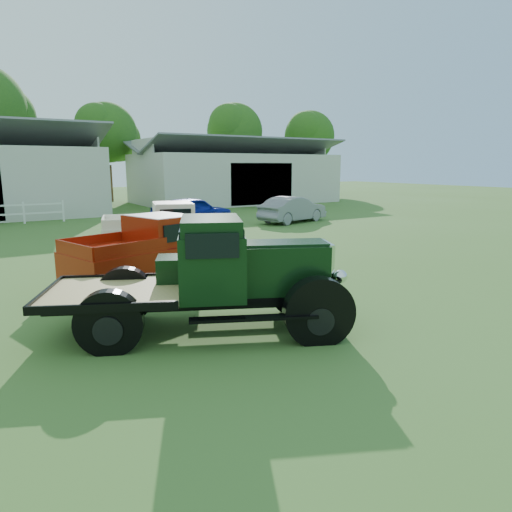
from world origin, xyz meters
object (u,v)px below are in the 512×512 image
vintage_flatbed (206,275)px  white_pickup (171,228)px  red_pickup (159,248)px  misc_car_blue (193,211)px  misc_car_grey (293,209)px

vintage_flatbed → white_pickup: 8.21m
red_pickup → misc_car_blue: (5.58, 10.26, -0.15)m
misc_car_blue → red_pickup: bearing=136.4°
red_pickup → misc_car_blue: red_pickup is taller
vintage_flatbed → misc_car_blue: vintage_flatbed is taller
white_pickup → misc_car_blue: 7.55m
red_pickup → misc_car_grey: (10.97, 8.78, -0.21)m
red_pickup → white_pickup: red_pickup is taller
misc_car_blue → misc_car_grey: (5.39, -1.48, -0.06)m
red_pickup → misc_car_grey: red_pickup is taller
vintage_flatbed → red_pickup: size_ratio=1.09×
red_pickup → vintage_flatbed: bearing=-114.6°
red_pickup → misc_car_grey: 14.05m
misc_car_grey → red_pickup: bearing=114.2°
vintage_flatbed → misc_car_grey: 17.32m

